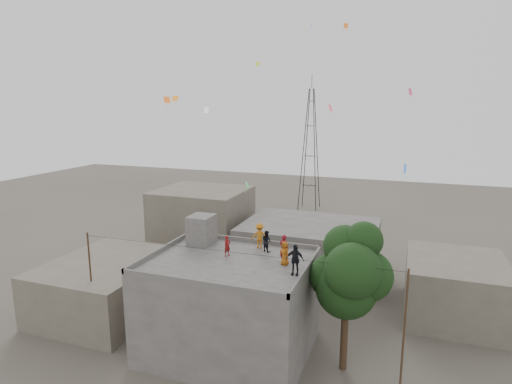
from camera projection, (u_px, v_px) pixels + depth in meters
ground at (230, 350)px, 27.82m from camera, size 140.00×140.00×0.00m
main_building at (230, 306)px, 27.21m from camera, size 10.00×8.00×6.10m
parapet at (229, 259)px, 26.57m from camera, size 10.00×8.00×0.30m
stair_head_box at (202, 229)px, 29.86m from camera, size 1.60×1.80×2.00m
neighbor_west at (109, 285)px, 32.92m from camera, size 8.00×10.00×4.00m
neighbor_north at (309, 250)px, 39.55m from camera, size 12.00×9.00×5.00m
neighbor_northwest at (203, 222)px, 45.19m from camera, size 9.00×8.00×7.00m
neighbor_east at (455, 288)px, 31.93m from camera, size 7.00×8.00×4.40m
tree at (350, 273)px, 24.69m from camera, size 4.90×4.60×9.10m
utility_line at (229, 305)px, 25.73m from camera, size 20.12×0.62×7.40m
transmission_tower at (310, 150)px, 64.20m from camera, size 2.97×2.97×20.01m
person_red_adult at (284, 248)px, 26.34m from camera, size 0.72×0.56×1.75m
person_orange_child at (285, 253)px, 25.87m from camera, size 0.86×0.78×1.47m
person_dark_child at (267, 241)px, 28.23m from camera, size 0.87×0.80×1.43m
person_dark_adult at (295, 260)px, 24.31m from camera, size 1.06×0.45×1.81m
person_orange_adult at (260, 236)px, 28.91m from camera, size 1.26×0.96×1.73m
person_red_child at (227, 246)px, 27.40m from camera, size 0.49×0.58×1.34m
kites at (286, 104)px, 31.26m from camera, size 18.25×15.26×11.97m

